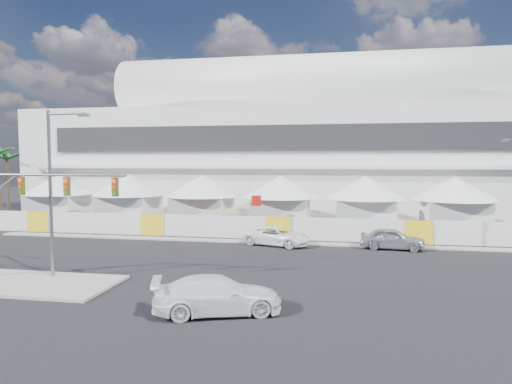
% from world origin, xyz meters
% --- Properties ---
extents(ground, '(160.00, 160.00, 0.00)m').
position_xyz_m(ground, '(0.00, 0.00, 0.00)').
color(ground, black).
rests_on(ground, ground).
extents(median_island, '(10.00, 5.00, 0.15)m').
position_xyz_m(median_island, '(-6.00, -3.00, 0.07)').
color(median_island, gray).
rests_on(median_island, ground).
extents(far_curb, '(80.00, 1.20, 0.12)m').
position_xyz_m(far_curb, '(20.00, 12.50, 0.06)').
color(far_curb, gray).
rests_on(far_curb, ground).
extents(stadium, '(80.00, 24.80, 21.98)m').
position_xyz_m(stadium, '(8.71, 41.50, 9.45)').
color(stadium, silver).
rests_on(stadium, ground).
extents(tent_row, '(53.40, 8.40, 5.40)m').
position_xyz_m(tent_row, '(0.50, 24.00, 3.15)').
color(tent_row, silver).
rests_on(tent_row, ground).
extents(hoarding_fence, '(70.00, 0.25, 2.00)m').
position_xyz_m(hoarding_fence, '(6.00, 14.50, 1.00)').
color(hoarding_fence, silver).
rests_on(hoarding_fence, ground).
extents(palm_cluster, '(10.60, 10.60, 8.55)m').
position_xyz_m(palm_cluster, '(-33.46, 29.50, 6.88)').
color(palm_cluster, '#47331E').
rests_on(palm_cluster, ground).
extents(sedan_silver, '(2.50, 5.20, 1.71)m').
position_xyz_m(sedan_silver, '(15.52, 11.61, 0.86)').
color(sedan_silver, '#BBBABF').
rests_on(sedan_silver, ground).
extents(pickup_curb, '(4.07, 6.07, 1.55)m').
position_xyz_m(pickup_curb, '(6.32, 11.58, 0.77)').
color(pickup_curb, white).
rests_on(pickup_curb, ground).
extents(pickup_near, '(4.26, 6.41, 1.72)m').
position_xyz_m(pickup_near, '(5.90, -5.67, 0.86)').
color(pickup_near, white).
rests_on(pickup_near, ground).
extents(lot_car_a, '(3.93, 4.82, 1.54)m').
position_xyz_m(lot_car_a, '(15.31, 17.86, 0.77)').
color(lot_car_a, white).
rests_on(lot_car_a, ground).
extents(lot_car_c, '(4.14, 5.53, 1.49)m').
position_xyz_m(lot_car_c, '(-15.83, 18.88, 0.75)').
color(lot_car_c, '#BABABF').
rests_on(lot_car_c, ground).
extents(traffic_mast, '(9.59, 0.68, 6.96)m').
position_xyz_m(traffic_mast, '(-7.35, -2.29, 4.05)').
color(traffic_mast, gray).
rests_on(traffic_mast, median_island).
extents(streetlight_median, '(2.72, 0.27, 9.84)m').
position_xyz_m(streetlight_median, '(-5.19, -1.47, 5.80)').
color(streetlight_median, gray).
rests_on(streetlight_median, median_island).
extents(boom_lift, '(7.26, 2.45, 3.58)m').
position_xyz_m(boom_lift, '(-0.73, 17.33, 0.96)').
color(boom_lift, red).
rests_on(boom_lift, ground).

